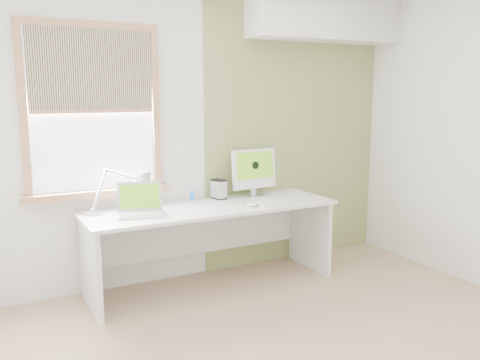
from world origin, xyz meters
TOP-DOWN VIEW (x-y plane):
  - room at (0.00, 0.00)m, footprint 4.04×3.54m
  - accent_wall at (1.00, 1.74)m, footprint 2.00×0.02m
  - soffit at (1.20, 1.57)m, footprint 1.60×0.40m
  - window at (-1.00, 1.71)m, footprint 1.20×0.14m
  - desk at (-0.10, 1.44)m, footprint 2.20×0.70m
  - desk_lamp at (-0.72, 1.56)m, footprint 0.65×0.26m
  - laptop at (-0.74, 1.38)m, footprint 0.42×0.37m
  - phone_dock at (-0.22, 1.53)m, footprint 0.08×0.08m
  - external_drive at (0.08, 1.62)m, footprint 0.12×0.16m
  - imac at (0.43, 1.59)m, footprint 0.46×0.16m
  - keyboard at (0.47, 1.20)m, footprint 0.47×0.20m
  - mouse at (0.20, 1.21)m, footprint 0.09×0.13m

SIDE VIEW (x-z plane):
  - desk at x=-0.10m, z-range 0.17..0.90m
  - keyboard at x=0.47m, z-range 0.73..0.75m
  - mouse at x=0.20m, z-range 0.73..0.76m
  - phone_dock at x=-0.22m, z-range 0.70..0.83m
  - laptop at x=-0.74m, z-range 0.67..0.92m
  - external_drive at x=0.08m, z-range 0.73..0.91m
  - desk_lamp at x=-0.72m, z-range 0.74..1.11m
  - imac at x=0.43m, z-range 0.76..1.20m
  - room at x=0.00m, z-range -0.02..2.62m
  - accent_wall at x=1.00m, z-range 0.00..2.60m
  - window at x=-1.00m, z-range 0.83..2.25m
  - soffit at x=1.20m, z-range 2.19..2.61m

